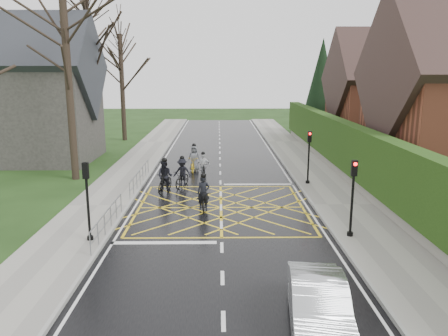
{
  "coord_description": "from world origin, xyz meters",
  "views": [
    {
      "loc": [
        -0.12,
        -20.49,
        6.5
      ],
      "look_at": [
        0.19,
        3.16,
        1.3
      ],
      "focal_mm": 35.0,
      "sensor_mm": 36.0,
      "label": 1
    }
  ],
  "objects_px": {
    "cyclist_back": "(165,179)",
    "cyclist_front": "(203,168)",
    "cyclist_lead": "(194,162)",
    "cyclist_mid": "(182,175)",
    "car": "(319,306)",
    "cyclist_rear": "(203,198)"
  },
  "relations": [
    {
      "from": "cyclist_rear",
      "to": "cyclist_mid",
      "type": "relative_size",
      "value": 0.97
    },
    {
      "from": "cyclist_back",
      "to": "cyclist_lead",
      "type": "distance_m",
      "value": 5.42
    },
    {
      "from": "cyclist_front",
      "to": "cyclist_mid",
      "type": "bearing_deg",
      "value": -126.24
    },
    {
      "from": "cyclist_front",
      "to": "cyclist_rear",
      "type": "bearing_deg",
      "value": -97.2
    },
    {
      "from": "cyclist_back",
      "to": "cyclist_front",
      "type": "xyz_separation_m",
      "value": [
        1.99,
        3.47,
        -0.13
      ]
    },
    {
      "from": "cyclist_lead",
      "to": "car",
      "type": "relative_size",
      "value": 0.48
    },
    {
      "from": "cyclist_rear",
      "to": "cyclist_back",
      "type": "bearing_deg",
      "value": 121.32
    },
    {
      "from": "cyclist_front",
      "to": "cyclist_lead",
      "type": "distance_m",
      "value": 1.91
    },
    {
      "from": "cyclist_rear",
      "to": "cyclist_mid",
      "type": "xyz_separation_m",
      "value": [
        -1.37,
        4.42,
        0.07
      ]
    },
    {
      "from": "cyclist_front",
      "to": "cyclist_back",
      "type": "bearing_deg",
      "value": -129.06
    },
    {
      "from": "cyclist_front",
      "to": "car",
      "type": "bearing_deg",
      "value": -87.43
    },
    {
      "from": "cyclist_mid",
      "to": "cyclist_lead",
      "type": "xyz_separation_m",
      "value": [
        0.47,
        4.01,
        -0.01
      ]
    },
    {
      "from": "cyclist_mid",
      "to": "cyclist_front",
      "type": "height_order",
      "value": "cyclist_mid"
    },
    {
      "from": "cyclist_lead",
      "to": "car",
      "type": "xyz_separation_m",
      "value": [
        4.17,
        -18.53,
        0.02
      ]
    },
    {
      "from": "cyclist_back",
      "to": "cyclist_front",
      "type": "distance_m",
      "value": 4.0
    },
    {
      "from": "car",
      "to": "cyclist_rear",
      "type": "bearing_deg",
      "value": 114.25
    },
    {
      "from": "cyclist_back",
      "to": "cyclist_mid",
      "type": "relative_size",
      "value": 1.02
    },
    {
      "from": "cyclist_mid",
      "to": "car",
      "type": "relative_size",
      "value": 0.48
    },
    {
      "from": "cyclist_rear",
      "to": "car",
      "type": "relative_size",
      "value": 0.47
    },
    {
      "from": "cyclist_back",
      "to": "cyclist_lead",
      "type": "xyz_separation_m",
      "value": [
        1.32,
        5.25,
        -0.08
      ]
    },
    {
      "from": "cyclist_lead",
      "to": "cyclist_rear",
      "type": "bearing_deg",
      "value": -79.33
    },
    {
      "from": "cyclist_lead",
      "to": "car",
      "type": "height_order",
      "value": "cyclist_lead"
    }
  ]
}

